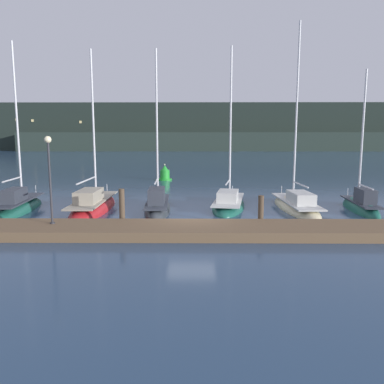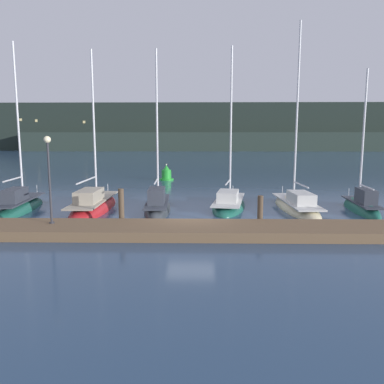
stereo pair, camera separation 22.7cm
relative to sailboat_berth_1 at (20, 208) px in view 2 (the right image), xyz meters
name	(u,v)px [view 2 (the right image)]	position (x,y,z in m)	size (l,w,h in m)	color
ground_plane	(191,224)	(10.53, -3.40, -0.18)	(400.00, 400.00, 0.00)	navy
dock	(190,230)	(10.53, -5.44, 0.04)	(29.22, 2.80, 0.45)	brown
mooring_pile_1	(121,207)	(7.04, -3.79, 0.77)	(0.28, 0.28, 1.91)	#4C3D2D
mooring_pile_2	(260,211)	(14.02, -3.79, 0.61)	(0.28, 0.28, 1.58)	#4C3D2D
sailboat_berth_1	(20,208)	(0.00, 0.00, 0.00)	(2.16, 6.89, 10.69)	#195647
sailboat_berth_2	(94,208)	(4.47, 0.28, -0.05)	(2.02, 8.13, 10.42)	red
sailboat_berth_3	(158,208)	(8.41, 0.20, -0.02)	(1.86, 6.58, 10.42)	#2D3338
sailboat_berth_4	(229,205)	(12.86, 1.34, -0.04)	(3.07, 6.98, 10.63)	#195647
sailboat_berth_5	(296,207)	(17.01, 0.76, -0.04)	(2.12, 7.62, 12.02)	beige
sailboat_berth_6	(361,209)	(20.84, 0.32, -0.02)	(1.76, 5.68, 9.21)	#195647
channel_buoy	(166,174)	(7.52, 16.67, 0.42)	(1.48, 1.48, 1.70)	green
dock_lamppost	(49,166)	(4.03, -5.18, 2.98)	(0.32, 0.32, 4.07)	#2D2D33
hillside_backdrop	(204,129)	(12.45, 109.31, 7.06)	(240.00, 23.00, 15.68)	#1E2823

